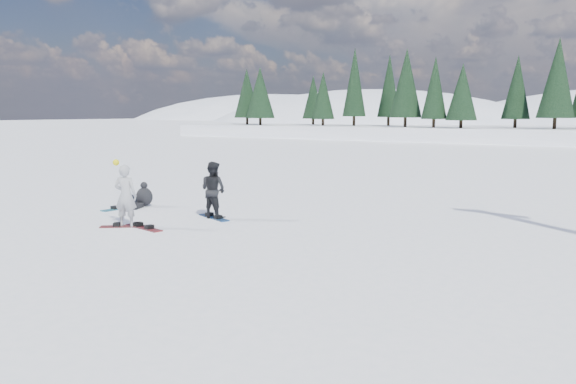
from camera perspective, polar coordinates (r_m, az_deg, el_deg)
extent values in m
plane|color=white|center=(16.09, -9.92, -3.70)|extent=(420.00, 420.00, 0.00)
cube|color=white|center=(67.63, 23.13, 3.85)|extent=(90.00, 14.00, 5.00)
ellipsoid|color=white|center=(199.45, 8.21, 3.18)|extent=(143.00, 110.00, 49.50)
ellipsoid|color=white|center=(268.56, -2.04, 4.36)|extent=(169.00, 130.00, 52.00)
cone|color=black|center=(82.52, -3.99, 9.47)|extent=(3.20, 3.20, 7.50)
cone|color=black|center=(80.23, -1.65, 9.53)|extent=(3.20, 3.20, 7.50)
cone|color=black|center=(78.08, 0.82, 9.57)|extent=(3.20, 3.20, 7.50)
cone|color=black|center=(76.07, 3.44, 9.60)|extent=(3.20, 3.20, 7.50)
cone|color=black|center=(74.23, 6.18, 9.60)|extent=(3.20, 3.20, 7.50)
cone|color=black|center=(72.56, 9.06, 9.58)|extent=(3.20, 3.20, 7.50)
cone|color=black|center=(71.08, 12.07, 9.54)|extent=(3.20, 3.20, 7.50)
cone|color=black|center=(69.80, 15.19, 9.47)|extent=(3.20, 3.20, 7.50)
cone|color=black|center=(68.73, 18.42, 9.36)|extent=(3.20, 3.20, 7.50)
cone|color=black|center=(67.87, 21.74, 9.22)|extent=(3.20, 3.20, 7.50)
cone|color=black|center=(67.24, 25.13, 9.05)|extent=(3.20, 3.20, 7.50)
imported|color=#AAAAAF|center=(16.61, -16.17, -0.39)|extent=(0.77, 0.64, 1.80)
sphere|color=yellow|center=(16.58, -17.07, 2.89)|extent=(0.18, 0.18, 0.18)
imported|color=black|center=(17.46, -7.61, 0.21)|extent=(0.86, 0.67, 1.76)
ellipsoid|color=black|center=(20.21, -14.39, -0.46)|extent=(0.71, 0.64, 0.64)
sphere|color=black|center=(20.16, -14.43, 0.66)|extent=(0.25, 0.25, 0.25)
cube|color=black|center=(19.83, -15.02, -1.40)|extent=(0.35, 0.58, 0.16)
cube|color=black|center=(20.05, -15.62, -1.31)|extent=(0.21, 0.57, 0.16)
cube|color=black|center=(20.88, -15.29, -0.75)|extent=(0.52, 0.42, 0.30)
cube|color=maroon|center=(16.76, -16.05, -3.38)|extent=(1.37, 1.13, 0.03)
cube|color=navy|center=(17.60, -7.56, -2.59)|extent=(1.50, 0.82, 0.03)
cube|color=maroon|center=(16.45, -14.44, -3.53)|extent=(1.53, 0.58, 0.03)
cube|color=teal|center=(19.94, -16.52, -1.59)|extent=(0.50, 1.53, 0.03)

